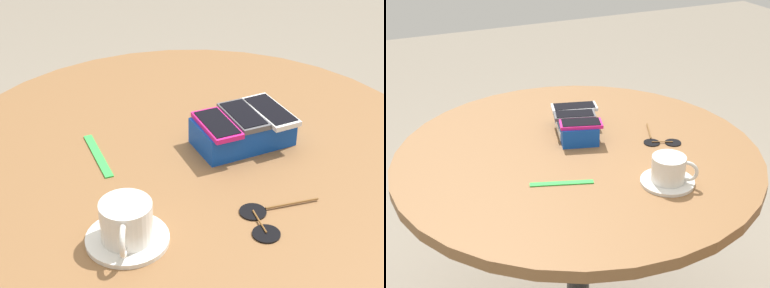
% 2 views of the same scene
% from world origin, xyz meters
% --- Properties ---
extents(round_table, '(0.99, 0.99, 0.72)m').
position_xyz_m(round_table, '(0.00, 0.00, 0.61)').
color(round_table, '#2D2D2D').
rests_on(round_table, ground_plane).
extents(phone_box, '(0.20, 0.15, 0.05)m').
position_xyz_m(phone_box, '(-0.10, 0.04, 0.75)').
color(phone_box, '#0F42AD').
rests_on(phone_box, round_table).
extents(phone_white, '(0.09, 0.14, 0.01)m').
position_xyz_m(phone_white, '(-0.15, 0.06, 0.78)').
color(phone_white, silver).
rests_on(phone_white, phone_box).
extents(phone_gray, '(0.09, 0.13, 0.01)m').
position_xyz_m(phone_gray, '(-0.10, 0.03, 0.78)').
color(phone_gray, '#515156').
rests_on(phone_gray, phone_box).
extents(phone_magenta, '(0.09, 0.13, 0.01)m').
position_xyz_m(phone_magenta, '(-0.04, 0.03, 0.78)').
color(phone_magenta, '#D11975').
rests_on(phone_magenta, phone_box).
extents(saucer, '(0.13, 0.13, 0.01)m').
position_xyz_m(saucer, '(0.24, 0.13, 0.73)').
color(saucer, silver).
rests_on(saucer, round_table).
extents(coffee_cup, '(0.09, 0.10, 0.06)m').
position_xyz_m(coffee_cup, '(0.25, 0.13, 0.76)').
color(coffee_cup, silver).
rests_on(coffee_cup, saucer).
extents(lanyard_strap, '(0.06, 0.15, 0.00)m').
position_xyz_m(lanyard_strap, '(0.14, -0.11, 0.72)').
color(lanyard_strap, green).
rests_on(lanyard_strap, round_table).
extents(sunglasses, '(0.16, 0.10, 0.01)m').
position_xyz_m(sunglasses, '(0.05, 0.23, 0.72)').
color(sunglasses, black).
rests_on(sunglasses, round_table).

